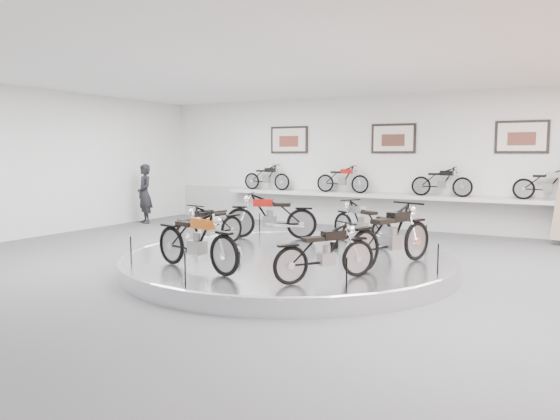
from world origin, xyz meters
The scene contains 22 objects.
floor centered at (0.00, 0.00, 0.00)m, with size 16.00×16.00×0.00m, color #4E4E50.
ceiling centered at (0.00, 0.00, 4.00)m, with size 16.00×16.00×0.00m, color white.
wall_back centered at (0.00, 7.00, 2.00)m, with size 16.00×16.00×0.00m, color white.
wall_left centered at (-8.00, 0.00, 2.00)m, with size 14.00×14.00×0.00m, color white.
dado_band centered at (0.00, 6.98, 0.55)m, with size 15.68×0.04×1.10m, color #BCBCBA.
display_platform centered at (0.00, 0.30, 0.15)m, with size 6.40×6.40×0.30m, color silver.
platform_rim centered at (0.00, 0.30, 0.27)m, with size 6.40×6.40×0.10m, color #B2B2BA.
shelf centered at (0.00, 6.70, 1.00)m, with size 11.00×0.55×0.10m, color silver.
poster_left centered at (-3.50, 6.96, 2.70)m, with size 1.35×0.06×0.88m, color white.
poster_center centered at (0.00, 6.96, 2.70)m, with size 1.35×0.06×0.88m, color white.
poster_right centered at (3.50, 6.96, 2.70)m, with size 1.35×0.06×0.88m, color white.
shelf_bike_a centered at (-4.20, 6.70, 1.42)m, with size 1.22×0.42×0.73m, color black, non-canonical shape.
shelf_bike_b centered at (-1.50, 6.70, 1.42)m, with size 1.22×0.42×0.73m, color maroon, non-canonical shape.
shelf_bike_c centered at (1.50, 6.70, 1.42)m, with size 1.22×0.42×0.73m, color black, non-canonical shape.
shelf_bike_d centered at (4.20, 6.70, 1.42)m, with size 1.22×0.42×0.73m, color #BAB9BE, non-canonical shape.
bike_a centered at (2.08, 0.24, 0.85)m, with size 1.88×0.66×1.10m, color black, non-canonical shape.
bike_b centered at (0.79, 2.23, 0.77)m, with size 1.61×0.57×0.95m, color #BAB9BE, non-canonical shape.
bike_c centered at (-1.31, 1.91, 0.83)m, with size 1.81×0.64×1.07m, color maroon, non-canonical shape.
bike_d centered at (-1.89, 0.34, 0.76)m, with size 1.56×0.55×0.91m, color black, non-canonical shape.
bike_e centered at (-0.71, -1.66, 0.82)m, with size 1.77×0.62×1.04m, color #B45415, non-canonical shape.
bike_f centered at (1.51, -1.32, 0.75)m, with size 1.54×0.54×0.90m, color black, non-canonical shape.
visitor centered at (-7.40, 4.35, 0.96)m, with size 0.70×0.46×1.91m, color black.
Camera 1 is at (4.90, -8.94, 2.28)m, focal length 35.00 mm.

